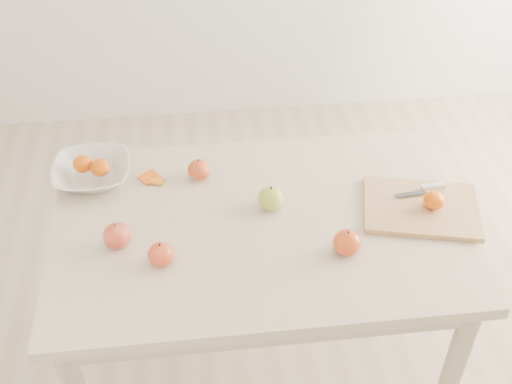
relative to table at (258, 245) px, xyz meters
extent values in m
plane|color=#C6B293|center=(0.00, 0.00, -0.65)|extent=(3.50, 3.50, 0.00)
cube|color=beige|center=(0.00, 0.00, 0.08)|extent=(1.20, 0.80, 0.04)
cylinder|color=#BCAA8E|center=(-0.54, 0.34, -0.30)|extent=(0.06, 0.06, 0.71)
cylinder|color=#BCAA8E|center=(0.54, 0.34, -0.30)|extent=(0.06, 0.06, 0.71)
cylinder|color=#BCAA8E|center=(0.54, -0.34, -0.30)|extent=(0.06, 0.06, 0.71)
cube|color=tan|center=(0.49, -0.01, 0.11)|extent=(0.38, 0.32, 0.02)
ellipsoid|color=#E05F07|center=(0.52, -0.02, 0.14)|extent=(0.06, 0.06, 0.05)
imported|color=silver|center=(-0.49, 0.25, 0.13)|extent=(0.24, 0.24, 0.06)
ellipsoid|color=orange|center=(-0.52, 0.26, 0.16)|extent=(0.06, 0.06, 0.05)
ellipsoid|color=#D76107|center=(-0.46, 0.24, 0.16)|extent=(0.06, 0.06, 0.05)
cube|color=#D6540F|center=(-0.32, 0.24, 0.10)|extent=(0.07, 0.07, 0.01)
cube|color=orange|center=(-0.29, 0.22, 0.10)|extent=(0.05, 0.05, 0.01)
cube|color=white|center=(0.55, 0.07, 0.12)|extent=(0.08, 0.02, 0.01)
cube|color=#3A3D42|center=(0.47, 0.04, 0.12)|extent=(0.10, 0.02, 0.00)
ellipsoid|color=olive|center=(0.05, 0.06, 0.13)|extent=(0.08, 0.08, 0.07)
ellipsoid|color=#A6201B|center=(-0.28, -0.13, 0.13)|extent=(0.07, 0.07, 0.07)
ellipsoid|color=maroon|center=(0.23, -0.15, 0.13)|extent=(0.08, 0.08, 0.07)
ellipsoid|color=maroon|center=(-0.16, 0.22, 0.13)|extent=(0.07, 0.07, 0.06)
ellipsoid|color=maroon|center=(-0.40, -0.05, 0.13)|extent=(0.08, 0.08, 0.07)
camera|label=1|loc=(-0.17, -1.37, 1.38)|focal=45.00mm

